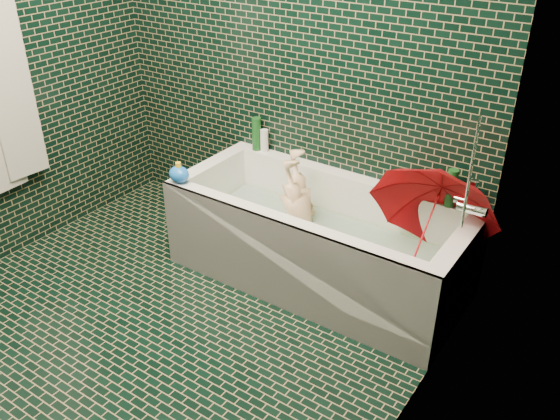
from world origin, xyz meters
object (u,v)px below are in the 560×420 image
Objects in this scene: umbrella at (427,226)px; bath_toy at (179,174)px; bathtub at (317,248)px; child at (302,222)px; rubber_duck at (458,196)px.

umbrella is 5.15× the size of bath_toy.
bath_toy is at bearing -158.66° from bathtub.
child is at bearing -178.24° from umbrella.
umbrella is 5.23× the size of rubber_duck.
rubber_duck is (0.66, 0.36, 0.39)m from bathtub.
rubber_duck is (0.81, 0.29, 0.29)m from child.
umbrella reaches higher than rubber_duck.
bathtub reaches higher than child.
umbrella is at bearing 14.15° from bath_toy.
umbrella is at bearing 4.37° from bathtub.
umbrella is 1.42m from bath_toy.
rubber_duck is at bearing 24.80° from bath_toy.
child is 0.91m from rubber_duck.
rubber_duck is (0.05, 0.31, 0.05)m from umbrella.
bath_toy is at bearing -162.71° from umbrella.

